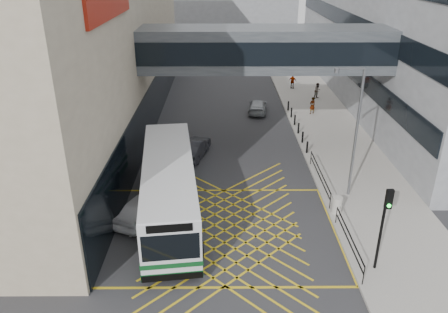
{
  "coord_description": "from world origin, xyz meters",
  "views": [
    {
      "loc": [
        -0.14,
        -19.87,
        13.5
      ],
      "look_at": [
        0.0,
        4.0,
        2.6
      ],
      "focal_mm": 35.0,
      "sensor_mm": 36.0,
      "label": 1
    }
  ],
  "objects_px": {
    "car_silver": "(258,106)",
    "car_dark": "(194,148)",
    "pedestrian_b": "(318,91)",
    "traffic_light": "(384,218)",
    "pedestrian_a": "(312,105)",
    "street_lamp": "(354,126)",
    "litter_bin": "(337,205)",
    "car_white": "(144,207)",
    "pedestrian_c": "(293,82)",
    "bus": "(169,186)"
  },
  "relations": [
    {
      "from": "car_silver",
      "to": "pedestrian_c",
      "type": "xyz_separation_m",
      "value": [
        4.48,
        7.7,
        0.32
      ]
    },
    {
      "from": "street_lamp",
      "to": "pedestrian_a",
      "type": "relative_size",
      "value": 5.03
    },
    {
      "from": "car_dark",
      "to": "pedestrian_a",
      "type": "relative_size",
      "value": 2.82
    },
    {
      "from": "car_silver",
      "to": "litter_bin",
      "type": "height_order",
      "value": "car_silver"
    },
    {
      "from": "car_dark",
      "to": "pedestrian_b",
      "type": "distance_m",
      "value": 18.63
    },
    {
      "from": "car_dark",
      "to": "pedestrian_c",
      "type": "bearing_deg",
      "value": -104.76
    },
    {
      "from": "car_silver",
      "to": "car_dark",
      "type": "bearing_deg",
      "value": 68.7
    },
    {
      "from": "pedestrian_a",
      "to": "pedestrian_b",
      "type": "height_order",
      "value": "pedestrian_b"
    },
    {
      "from": "car_silver",
      "to": "pedestrian_c",
      "type": "relative_size",
      "value": 2.56
    },
    {
      "from": "bus",
      "to": "pedestrian_c",
      "type": "height_order",
      "value": "bus"
    },
    {
      "from": "car_silver",
      "to": "pedestrian_a",
      "type": "xyz_separation_m",
      "value": [
        5.03,
        -0.91,
        0.31
      ]
    },
    {
      "from": "car_dark",
      "to": "bus",
      "type": "bearing_deg",
      "value": 97.8
    },
    {
      "from": "litter_bin",
      "to": "pedestrian_c",
      "type": "distance_m",
      "value": 26.13
    },
    {
      "from": "pedestrian_a",
      "to": "litter_bin",
      "type": "bearing_deg",
      "value": 60.83
    },
    {
      "from": "car_silver",
      "to": "traffic_light",
      "type": "height_order",
      "value": "traffic_light"
    },
    {
      "from": "traffic_light",
      "to": "pedestrian_b",
      "type": "xyz_separation_m",
      "value": [
        2.74,
        27.42,
        -2.01
      ]
    },
    {
      "from": "car_dark",
      "to": "street_lamp",
      "type": "height_order",
      "value": "street_lamp"
    },
    {
      "from": "car_white",
      "to": "litter_bin",
      "type": "bearing_deg",
      "value": -155.6
    },
    {
      "from": "car_white",
      "to": "car_silver",
      "type": "distance_m",
      "value": 20.24
    },
    {
      "from": "traffic_light",
      "to": "pedestrian_a",
      "type": "xyz_separation_m",
      "value": [
        1.26,
        22.52,
        -2.03
      ]
    },
    {
      "from": "car_silver",
      "to": "litter_bin",
      "type": "bearing_deg",
      "value": 106.55
    },
    {
      "from": "car_white",
      "to": "pedestrian_c",
      "type": "bearing_deg",
      "value": -92.08
    },
    {
      "from": "car_dark",
      "to": "car_silver",
      "type": "xyz_separation_m",
      "value": [
        5.49,
        10.25,
        -0.06
      ]
    },
    {
      "from": "pedestrian_b",
      "to": "street_lamp",
      "type": "bearing_deg",
      "value": -134.71
    },
    {
      "from": "car_dark",
      "to": "pedestrian_b",
      "type": "bearing_deg",
      "value": -115.84
    },
    {
      "from": "car_dark",
      "to": "car_silver",
      "type": "relative_size",
      "value": 1.09
    },
    {
      "from": "bus",
      "to": "car_silver",
      "type": "xyz_separation_m",
      "value": [
        6.4,
        18.27,
        -1.19
      ]
    },
    {
      "from": "car_dark",
      "to": "traffic_light",
      "type": "bearing_deg",
      "value": 139.38
    },
    {
      "from": "car_white",
      "to": "car_dark",
      "type": "xyz_separation_m",
      "value": [
        2.31,
        8.43,
        -0.05
      ]
    },
    {
      "from": "street_lamp",
      "to": "car_white",
      "type": "bearing_deg",
      "value": -174.71
    },
    {
      "from": "traffic_light",
      "to": "litter_bin",
      "type": "height_order",
      "value": "traffic_light"
    },
    {
      "from": "traffic_light",
      "to": "litter_bin",
      "type": "distance_m",
      "value": 5.59
    },
    {
      "from": "car_dark",
      "to": "street_lamp",
      "type": "relative_size",
      "value": 0.56
    },
    {
      "from": "traffic_light",
      "to": "pedestrian_c",
      "type": "xyz_separation_m",
      "value": [
        0.71,
        31.13,
        -2.02
      ]
    },
    {
      "from": "car_white",
      "to": "litter_bin",
      "type": "relative_size",
      "value": 4.74
    },
    {
      "from": "bus",
      "to": "car_white",
      "type": "xyz_separation_m",
      "value": [
        -1.4,
        -0.41,
        -1.07
      ]
    },
    {
      "from": "pedestrian_a",
      "to": "pedestrian_b",
      "type": "xyz_separation_m",
      "value": [
        1.49,
        4.9,
        0.01
      ]
    },
    {
      "from": "traffic_light",
      "to": "pedestrian_b",
      "type": "relative_size",
      "value": 2.71
    },
    {
      "from": "bus",
      "to": "pedestrian_a",
      "type": "relative_size",
      "value": 7.9
    },
    {
      "from": "car_white",
      "to": "bus",
      "type": "bearing_deg",
      "value": -140.93
    },
    {
      "from": "car_dark",
      "to": "pedestrian_c",
      "type": "xyz_separation_m",
      "value": [
        9.97,
        17.95,
        0.26
      ]
    },
    {
      "from": "pedestrian_b",
      "to": "pedestrian_c",
      "type": "height_order",
      "value": "pedestrian_b"
    },
    {
      "from": "street_lamp",
      "to": "car_dark",
      "type": "bearing_deg",
      "value": 142.11
    },
    {
      "from": "car_silver",
      "to": "pedestrian_a",
      "type": "distance_m",
      "value": 5.12
    },
    {
      "from": "pedestrian_a",
      "to": "street_lamp",
      "type": "bearing_deg",
      "value": 63.94
    },
    {
      "from": "traffic_light",
      "to": "car_dark",
      "type": "bearing_deg",
      "value": 124.37
    },
    {
      "from": "bus",
      "to": "litter_bin",
      "type": "height_order",
      "value": "bus"
    },
    {
      "from": "pedestrian_b",
      "to": "traffic_light",
      "type": "bearing_deg",
      "value": -133.92
    },
    {
      "from": "car_white",
      "to": "litter_bin",
      "type": "xyz_separation_m",
      "value": [
        10.94,
        0.29,
        -0.09
      ]
    },
    {
      "from": "pedestrian_a",
      "to": "traffic_light",
      "type": "bearing_deg",
      "value": 63.82
    }
  ]
}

